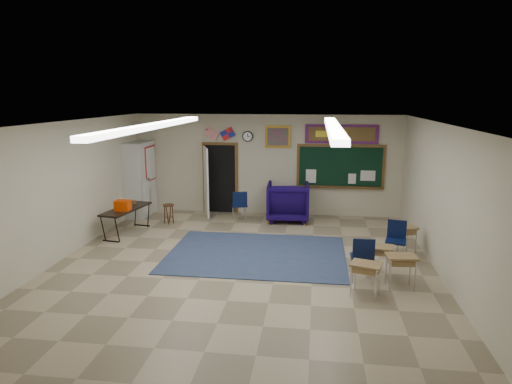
# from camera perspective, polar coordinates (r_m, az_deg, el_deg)

# --- Properties ---
(floor) EXTENTS (9.00, 9.00, 0.00)m
(floor) POSITION_cam_1_polar(r_m,az_deg,el_deg) (9.77, -1.74, -9.30)
(floor) COLOR tan
(floor) RESTS_ON ground
(back_wall) EXTENTS (8.00, 0.04, 3.00)m
(back_wall) POSITION_cam_1_polar(r_m,az_deg,el_deg) (13.71, 1.27, 3.41)
(back_wall) COLOR #BDB699
(back_wall) RESTS_ON floor
(front_wall) EXTENTS (8.00, 0.04, 3.00)m
(front_wall) POSITION_cam_1_polar(r_m,az_deg,el_deg) (5.15, -10.13, -11.65)
(front_wall) COLOR #BDB699
(front_wall) RESTS_ON floor
(left_wall) EXTENTS (0.04, 9.00, 3.00)m
(left_wall) POSITION_cam_1_polar(r_m,az_deg,el_deg) (10.72, -23.39, -0.01)
(left_wall) COLOR #BDB699
(left_wall) RESTS_ON floor
(right_wall) EXTENTS (0.04, 9.00, 3.00)m
(right_wall) POSITION_cam_1_polar(r_m,az_deg,el_deg) (9.54, 22.64, -1.33)
(right_wall) COLOR #BDB699
(right_wall) RESTS_ON floor
(ceiling) EXTENTS (8.00, 9.00, 0.04)m
(ceiling) POSITION_cam_1_polar(r_m,az_deg,el_deg) (9.12, -1.86, 8.55)
(ceiling) COLOR #B9B9B5
(ceiling) RESTS_ON back_wall
(area_rug) EXTENTS (4.00, 3.00, 0.02)m
(area_rug) POSITION_cam_1_polar(r_m,az_deg,el_deg) (10.48, 0.06, -7.73)
(area_rug) COLOR #2F3C5A
(area_rug) RESTS_ON floor
(fluorescent_strips) EXTENTS (3.86, 6.00, 0.10)m
(fluorescent_strips) POSITION_cam_1_polar(r_m,az_deg,el_deg) (9.12, -1.85, 8.17)
(fluorescent_strips) COLOR white
(fluorescent_strips) RESTS_ON ceiling
(doorway) EXTENTS (1.10, 0.89, 2.16)m
(doorway) POSITION_cam_1_polar(r_m,az_deg,el_deg) (13.89, -4.98, 1.62)
(doorway) COLOR black
(doorway) RESTS_ON back_wall
(chalkboard) EXTENTS (2.55, 0.14, 1.30)m
(chalkboard) POSITION_cam_1_polar(r_m,az_deg,el_deg) (13.62, 10.50, 3.00)
(chalkboard) COLOR brown
(chalkboard) RESTS_ON back_wall
(bulletin_board) EXTENTS (2.10, 0.05, 0.55)m
(bulletin_board) POSITION_cam_1_polar(r_m,az_deg,el_deg) (13.51, 10.66, 7.13)
(bulletin_board) COLOR #A50E18
(bulletin_board) RESTS_ON back_wall
(framed_art_print) EXTENTS (0.75, 0.05, 0.65)m
(framed_art_print) POSITION_cam_1_polar(r_m,az_deg,el_deg) (13.55, 2.75, 6.91)
(framed_art_print) COLOR #A3791F
(framed_art_print) RESTS_ON back_wall
(wall_clock) EXTENTS (0.32, 0.05, 0.32)m
(wall_clock) POSITION_cam_1_polar(r_m,az_deg,el_deg) (13.65, -1.05, 6.96)
(wall_clock) COLOR black
(wall_clock) RESTS_ON back_wall
(wall_flags) EXTENTS (1.16, 0.06, 0.70)m
(wall_flags) POSITION_cam_1_polar(r_m,az_deg,el_deg) (13.77, -4.59, 7.51)
(wall_flags) COLOR red
(wall_flags) RESTS_ON back_wall
(storage_cabinet) EXTENTS (0.59, 1.25, 2.20)m
(storage_cabinet) POSITION_cam_1_polar(r_m,az_deg,el_deg) (14.06, -14.27, 1.59)
(storage_cabinet) COLOR #B9BAB5
(storage_cabinet) RESTS_ON floor
(wingback_armchair) EXTENTS (1.23, 1.26, 1.10)m
(wingback_armchair) POSITION_cam_1_polar(r_m,az_deg,el_deg) (13.15, 4.02, -1.22)
(wingback_armchair) COLOR #0F0533
(wingback_armchair) RESTS_ON floor
(student_chair_reading) EXTENTS (0.56, 0.56, 0.90)m
(student_chair_reading) POSITION_cam_1_polar(r_m,az_deg,el_deg) (13.05, -2.11, -1.74)
(student_chair_reading) COLOR black
(student_chair_reading) RESTS_ON floor
(student_chair_desk_a) EXTENTS (0.46, 0.46, 0.91)m
(student_chair_desk_a) POSITION_cam_1_polar(r_m,az_deg,el_deg) (9.14, 13.11, -8.11)
(student_chair_desk_a) COLOR black
(student_chair_desk_a) RESTS_ON floor
(student_chair_desk_b) EXTENTS (0.53, 0.53, 0.89)m
(student_chair_desk_b) POSITION_cam_1_polar(r_m,az_deg,el_deg) (10.33, 17.07, -6.02)
(student_chair_desk_b) COLOR black
(student_chair_desk_b) RESTS_ON floor
(student_desk_front_left) EXTENTS (0.59, 0.49, 0.63)m
(student_desk_front_left) POSITION_cam_1_polar(r_m,az_deg,el_deg) (9.49, 15.16, -8.11)
(student_desk_front_left) COLOR olive
(student_desk_front_left) RESTS_ON floor
(student_desk_front_right) EXTENTS (0.67, 0.59, 0.66)m
(student_desk_front_right) POSITION_cam_1_polar(r_m,az_deg,el_deg) (10.87, 17.87, -5.61)
(student_desk_front_right) COLOR olive
(student_desk_front_right) RESTS_ON floor
(student_desk_back_left) EXTENTS (0.62, 0.54, 0.63)m
(student_desk_back_left) POSITION_cam_1_polar(r_m,az_deg,el_deg) (8.51, 13.52, -10.42)
(student_desk_back_left) COLOR olive
(student_desk_back_left) RESTS_ON floor
(student_desk_back_right) EXTENTS (0.58, 0.45, 0.65)m
(student_desk_back_right) POSITION_cam_1_polar(r_m,az_deg,el_deg) (9.01, 17.63, -9.28)
(student_desk_back_right) COLOR olive
(student_desk_back_right) RESTS_ON floor
(folding_table) EXTENTS (0.83, 1.72, 0.94)m
(folding_table) POSITION_cam_1_polar(r_m,az_deg,el_deg) (12.35, -15.86, -3.35)
(folding_table) COLOR black
(folding_table) RESTS_ON floor
(wooden_stool) EXTENTS (0.31, 0.31, 0.55)m
(wooden_stool) POSITION_cam_1_polar(r_m,az_deg,el_deg) (13.07, -10.86, -2.68)
(wooden_stool) COLOR #472815
(wooden_stool) RESTS_ON floor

